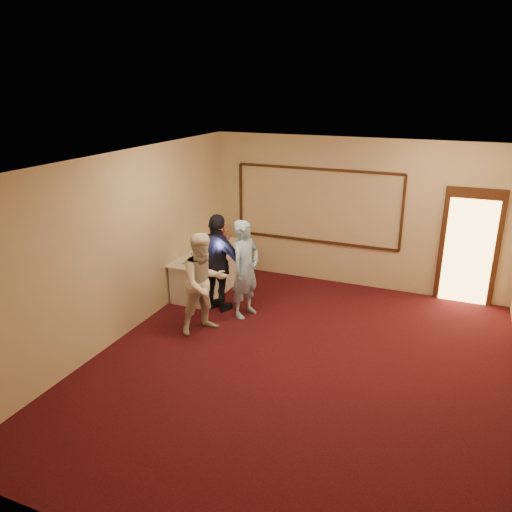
{
  "coord_description": "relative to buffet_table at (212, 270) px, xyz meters",
  "views": [
    {
      "loc": [
        1.88,
        -6.18,
        3.97
      ],
      "look_at": [
        -1.24,
        1.31,
        1.15
      ],
      "focal_mm": 35.0,
      "sensor_mm": 36.0,
      "label": 1
    }
  ],
  "objects": [
    {
      "name": "tart",
      "position": [
        0.13,
        -0.22,
        0.41
      ],
      "size": [
        0.26,
        0.26,
        0.05
      ],
      "color": "white",
      "rests_on": "buffet_table"
    },
    {
      "name": "doorway",
      "position": [
        4.73,
        1.25,
        0.69
      ],
      "size": [
        1.05,
        0.07,
        2.2
      ],
      "color": "#32190F",
      "rests_on": "floor"
    },
    {
      "name": "floor",
      "position": [
        2.58,
        -2.2,
        -0.39
      ],
      "size": [
        7.0,
        7.0,
        0.0
      ],
      "primitive_type": "plane",
      "color": "black",
      "rests_on": "ground"
    },
    {
      "name": "guest",
      "position": [
        0.6,
        -0.88,
        0.52
      ],
      "size": [
        1.13,
        0.67,
        1.81
      ],
      "primitive_type": "imported",
      "rotation": [
        0.0,
        0.0,
        2.91
      ],
      "color": "black",
      "rests_on": "floor"
    },
    {
      "name": "plate_stack_b",
      "position": [
        0.22,
        0.26,
        0.46
      ],
      "size": [
        0.19,
        0.19,
        0.15
      ],
      "color": "white",
      "rests_on": "buffet_table"
    },
    {
      "name": "man",
      "position": [
        1.14,
        -0.89,
        0.49
      ],
      "size": [
        0.58,
        0.73,
        1.76
      ],
      "primitive_type": "imported",
      "rotation": [
        0.0,
        0.0,
        1.3
      ],
      "color": "#97C6FA",
      "rests_on": "floor"
    },
    {
      "name": "buffet_table",
      "position": [
        0.0,
        0.0,
        0.0
      ],
      "size": [
        0.85,
        2.15,
        0.77
      ],
      "color": "silver",
      "rests_on": "floor"
    },
    {
      "name": "room_walls",
      "position": [
        2.58,
        -2.2,
        1.64
      ],
      "size": [
        6.04,
        7.04,
        3.02
      ],
      "color": "beige",
      "rests_on": "floor"
    },
    {
      "name": "plate_stack_a",
      "position": [
        -0.01,
        0.12,
        0.46
      ],
      "size": [
        0.19,
        0.19,
        0.16
      ],
      "color": "white",
      "rests_on": "buffet_table"
    },
    {
      "name": "cupcake_stand",
      "position": [
        -0.19,
        0.93,
        0.54
      ],
      "size": [
        0.3,
        0.3,
        0.44
      ],
      "color": "#CB424C",
      "rests_on": "buffet_table"
    },
    {
      "name": "camera_flash",
      "position": [
        0.71,
        -0.98,
        0.92
      ],
      "size": [
        0.07,
        0.04,
        0.05
      ],
      "primitive_type": "cube",
      "rotation": [
        0.0,
        0.0,
        0.03
      ],
      "color": "white",
      "rests_on": "guest"
    },
    {
      "name": "woman",
      "position": [
        0.76,
        -1.7,
        0.47
      ],
      "size": [
        1.0,
        1.05,
        1.71
      ],
      "primitive_type": "imported",
      "rotation": [
        0.0,
        0.0,
        0.97
      ],
      "color": "silver",
      "rests_on": "floor"
    },
    {
      "name": "pavlova_tray",
      "position": [
        0.06,
        -0.7,
        0.46
      ],
      "size": [
        0.43,
        0.55,
        0.19
      ],
      "color": "#AEB1B5",
      "rests_on": "buffet_table"
    },
    {
      "name": "wall_molding",
      "position": [
        1.78,
        1.27,
        1.21
      ],
      "size": [
        3.45,
        0.04,
        1.55
      ],
      "color": "#32190F",
      "rests_on": "room_walls"
    }
  ]
}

